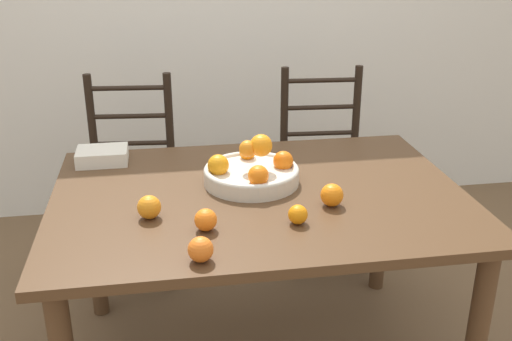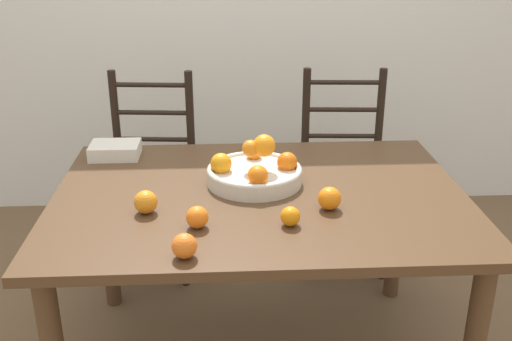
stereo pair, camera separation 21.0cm
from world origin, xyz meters
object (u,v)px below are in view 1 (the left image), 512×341
orange_loose_1 (149,207)px  orange_loose_2 (332,195)px  orange_loose_4 (201,249)px  fruit_bowl (252,171)px  orange_loose_3 (298,214)px  chair_left (131,181)px  orange_loose_0 (206,220)px  book_stack (102,156)px  chair_right (324,169)px

orange_loose_1 → orange_loose_2: 0.61m
orange_loose_2 → orange_loose_4: size_ratio=1.06×
fruit_bowl → orange_loose_3: 0.36m
orange_loose_3 → chair_left: chair_left is taller
orange_loose_0 → chair_left: chair_left is taller
book_stack → fruit_bowl: bearing=-28.3°
orange_loose_3 → orange_loose_4: size_ratio=0.86×
chair_right → orange_loose_1: bearing=-128.0°
orange_loose_2 → book_stack: 0.97m
chair_right → book_stack: bearing=-153.9°
orange_loose_4 → chair_left: chair_left is taller
orange_loose_2 → book_stack: (-0.80, 0.54, -0.01)m
chair_right → chair_left: bearing=-176.1°
orange_loose_3 → orange_loose_4: (-0.33, -0.18, 0.01)m
orange_loose_0 → orange_loose_2: 0.45m
orange_loose_0 → fruit_bowl: bearing=59.9°
orange_loose_2 → chair_right: (0.25, 0.97, -0.31)m
book_stack → chair_left: bearing=79.5°
orange_loose_2 → chair_right: chair_right is taller
fruit_bowl → orange_loose_4: bearing=-113.5°
chair_left → chair_right: bearing=5.3°
orange_loose_2 → chair_left: size_ratio=0.08×
orange_loose_0 → book_stack: bearing=119.2°
orange_loose_4 → chair_right: chair_right is taller
fruit_bowl → chair_left: size_ratio=0.36×
orange_loose_1 → orange_loose_3: orange_loose_1 is taller
book_stack → chair_right: bearing=22.2°
orange_loose_3 → chair_right: chair_right is taller
orange_loose_0 → orange_loose_2: bearing=14.0°
orange_loose_3 → chair_left: bearing=118.2°
orange_loose_4 → chair_right: (0.72, 1.26, -0.31)m
orange_loose_2 → orange_loose_4: 0.55m
fruit_bowl → orange_loose_0: 0.40m
orange_loose_3 → fruit_bowl: bearing=105.4°
orange_loose_1 → orange_loose_3: (0.47, -0.12, -0.01)m
fruit_bowl → book_stack: fruit_bowl is taller
orange_loose_2 → book_stack: orange_loose_2 is taller
orange_loose_4 → chair_left: bearing=101.4°
orange_loose_1 → book_stack: orange_loose_1 is taller
orange_loose_3 → orange_loose_1: bearing=166.1°
orange_loose_3 → book_stack: size_ratio=0.32×
orange_loose_4 → orange_loose_0: bearing=80.8°
orange_loose_1 → orange_loose_4: 0.33m
chair_left → chair_right: same height
chair_left → book_stack: chair_left is taller
orange_loose_0 → book_stack: size_ratio=0.36×
orange_loose_4 → book_stack: size_ratio=0.37×
orange_loose_1 → orange_loose_2: bearing=-0.4°
orange_loose_3 → chair_right: (0.39, 1.08, -0.30)m
orange_loose_1 → chair_right: (0.86, 0.96, -0.31)m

